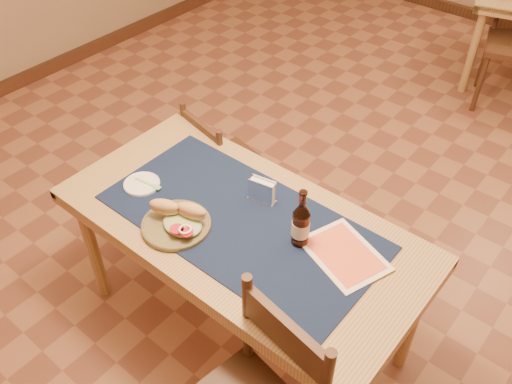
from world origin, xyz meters
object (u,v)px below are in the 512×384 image
Objects in this scene: beer_bottle at (301,224)px; napkin_holder at (262,191)px; main_table at (241,235)px; chair_main_far at (224,167)px; sandwich_plate at (178,221)px.

beer_bottle is 2.07× the size of napkin_holder.
main_table is at bearing -84.92° from napkin_holder.
chair_main_far is 0.76m from napkin_holder.
sandwich_plate is 0.39m from napkin_holder.
chair_main_far is at bearing 119.27° from sandwich_plate.
sandwich_plate is 0.51m from beer_bottle.
beer_bottle is at bearing 29.54° from sandwich_plate.
chair_main_far is at bearing 138.32° from main_table.
napkin_holder is at bearing -32.19° from chair_main_far.
sandwich_plate is 2.22× the size of napkin_holder.
main_table is at bearing -41.68° from chair_main_far.
napkin_holder is at bearing 64.53° from sandwich_plate.
napkin_holder is at bearing 160.43° from beer_bottle.
sandwich_plate is (0.39, -0.70, 0.36)m from chair_main_far.
chair_main_far is at bearing 151.68° from beer_bottle.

